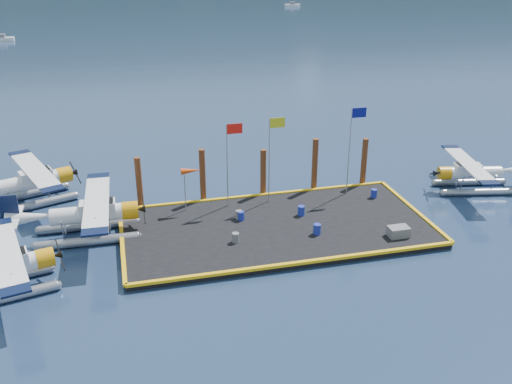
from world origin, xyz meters
TOP-DOWN VIEW (x-y plane):
  - ground at (0.00, 0.00)m, footprint 4000.00×4000.00m
  - dock at (0.00, 0.00)m, footprint 20.00×10.00m
  - dock_bumpers at (0.00, 0.00)m, footprint 20.25×10.25m
  - seaplane_a at (-16.34, -3.42)m, footprint 8.29×8.97m
  - seaplane_b at (-11.71, 2.02)m, footprint 8.70×9.58m
  - seaplane_c at (-16.07, 8.62)m, footprint 8.90×9.45m
  - seaplane_d at (16.29, 2.88)m, footprint 7.77×8.46m
  - drum_0 at (-2.10, 1.34)m, footprint 0.43×0.43m
  - drum_1 at (2.17, -1.82)m, footprint 0.49×0.49m
  - drum_2 at (2.05, 1.06)m, footprint 0.48×0.48m
  - drum_3 at (-3.12, -1.60)m, footprint 0.44×0.44m
  - drum_4 at (8.17, 2.61)m, footprint 0.45×0.45m
  - drum_5 at (-2.21, 1.53)m, footprint 0.44×0.44m
  - crate at (7.08, -3.36)m, footprint 1.30×0.87m
  - flagpole_red at (-2.29, 3.80)m, footprint 1.14×0.08m
  - flagpole_yellow at (0.70, 3.80)m, footprint 1.14×0.08m
  - flagpole_blue at (6.70, 3.80)m, footprint 1.14×0.08m
  - windsock at (-5.03, 3.80)m, footprint 1.40×0.44m
  - piling_0 at (-8.50, 5.40)m, footprint 0.44×0.44m
  - piling_1 at (-4.00, 5.40)m, footprint 0.44×0.44m
  - piling_2 at (0.50, 5.40)m, footprint 0.44×0.44m
  - piling_3 at (4.50, 5.40)m, footprint 0.44×0.44m
  - piling_4 at (8.50, 5.40)m, footprint 0.44×0.44m

SIDE VIEW (x-z plane):
  - ground at x=0.00m, z-range 0.00..0.00m
  - dock at x=0.00m, z-range 0.00..0.40m
  - dock_bumpers at x=0.00m, z-range 0.40..0.58m
  - drum_0 at x=-2.10m, z-range 0.40..1.01m
  - drum_3 at x=-3.12m, z-range 0.40..1.02m
  - drum_5 at x=-2.21m, z-range 0.40..1.02m
  - drum_4 at x=8.17m, z-range 0.40..1.03m
  - crate at x=7.08m, z-range 0.40..1.05m
  - drum_2 at x=2.05m, z-range 0.40..1.08m
  - drum_1 at x=2.17m, z-range 0.40..1.09m
  - seaplane_d at x=16.29m, z-range -0.19..2.80m
  - seaplane_a at x=-16.34m, z-range -0.21..2.98m
  - seaplane_c at x=-16.07m, z-range -0.22..3.19m
  - seaplane_b at x=-11.71m, z-range -0.22..3.20m
  - piling_2 at x=0.50m, z-range 0.00..3.80m
  - piling_0 at x=-8.50m, z-range 0.00..4.00m
  - piling_4 at x=8.50m, z-range 0.00..4.00m
  - piling_1 at x=-4.00m, z-range 0.00..4.20m
  - piling_3 at x=4.50m, z-range 0.00..4.30m
  - windsock at x=-5.03m, z-range 1.67..4.79m
  - flagpole_red at x=-2.29m, z-range 1.40..7.40m
  - flagpole_yellow at x=0.70m, z-range 1.41..7.61m
  - flagpole_blue at x=6.70m, z-range 1.44..7.94m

